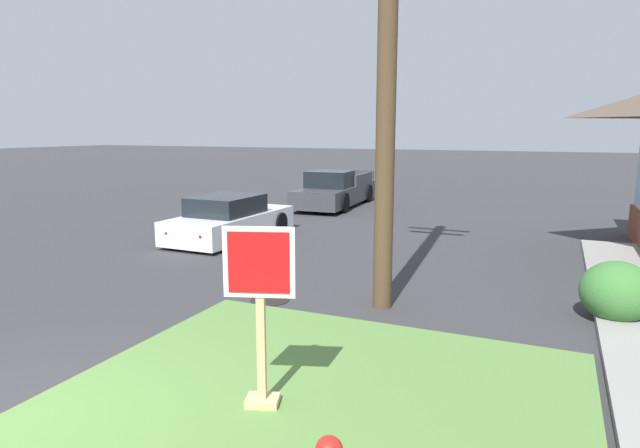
{
  "coord_description": "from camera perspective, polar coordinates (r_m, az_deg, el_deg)",
  "views": [
    {
      "loc": [
        4.92,
        -3.35,
        3.07
      ],
      "look_at": [
        1.26,
        4.94,
        1.47
      ],
      "focal_mm": 30.17,
      "sensor_mm": 36.0,
      "label": 1
    }
  ],
  "objects": [
    {
      "name": "stop_sign",
      "position": [
        5.87,
        -6.33,
        -10.08
      ],
      "size": [
        0.73,
        0.38,
        2.01
      ],
      "color": "tan",
      "rests_on": "grass_corner_patch"
    },
    {
      "name": "ground_plane",
      "position": [
        6.7,
        -29.7,
        -18.69
      ],
      "size": [
        160.0,
        160.0,
        0.0
      ],
      "primitive_type": "plane",
      "color": "#333335"
    },
    {
      "name": "manhole_cover",
      "position": [
        9.92,
        -5.34,
        -8.03
      ],
      "size": [
        0.7,
        0.7,
        0.02
      ],
      "primitive_type": "cylinder",
      "color": "black",
      "rests_on": "ground"
    },
    {
      "name": "utility_pole",
      "position": [
        9.3,
        7.23,
        21.45
      ],
      "size": [
        1.9,
        0.33,
        9.5
      ],
      "color": "#4C3823",
      "rests_on": "ground"
    },
    {
      "name": "parked_sedan_white",
      "position": [
        15.46,
        -9.54,
        0.43
      ],
      "size": [
        1.98,
        4.29,
        1.25
      ],
      "color": "silver",
      "rests_on": "ground"
    },
    {
      "name": "shrub_by_curb",
      "position": [
        9.94,
        28.96,
        -6.31
      ],
      "size": [
        1.13,
        1.13,
        0.99
      ],
      "primitive_type": "ellipsoid",
      "color": "#387031",
      "rests_on": "ground"
    },
    {
      "name": "pickup_truck_charcoal",
      "position": [
        21.78,
        1.62,
        3.51
      ],
      "size": [
        2.21,
        5.61,
        1.48
      ],
      "color": "#38383D",
      "rests_on": "ground"
    },
    {
      "name": "grass_corner_patch",
      "position": [
        6.22,
        -1.34,
        -19.18
      ],
      "size": [
        5.88,
        5.65,
        0.08
      ],
      "primitive_type": "cube",
      "color": "#567F3D",
      "rests_on": "ground"
    }
  ]
}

